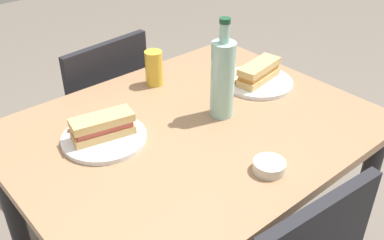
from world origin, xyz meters
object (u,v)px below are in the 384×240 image
Objects in this scene: water_bottle at (223,78)px; knife_far at (244,76)px; chair_far at (100,115)px; olive_bowl at (269,166)px; baguette_sandwich_far at (259,72)px; baguette_sandwich_near at (103,126)px; knife_near at (94,126)px; plate_far at (258,82)px; dining_table at (192,155)px; plate_near at (104,138)px; beer_glass at (154,68)px.

knife_far is at bearing 27.35° from water_bottle.
chair_far reaches higher than olive_bowl.
chair_far is 4.37× the size of baguette_sandwich_far.
water_bottle is (0.11, -0.64, 0.40)m from chair_far.
baguette_sandwich_far is (0.61, -0.06, -0.00)m from baguette_sandwich_near.
knife_near is 0.62m from plate_far.
dining_table is at bearing -171.68° from plate_far.
plate_near is 0.61m from baguette_sandwich_far.
water_bottle is 2.55× the size of beer_glass.
chair_far is 2.63× the size of water_bottle.
plate_far is (0.61, -0.06, 0.00)m from plate_near.
plate_far is (0.61, -0.12, -0.01)m from knife_near.
olive_bowl is (-0.33, -0.41, -0.00)m from knife_far.
beer_glass is (0.33, 0.19, 0.01)m from baguette_sandwich_near.
baguette_sandwich_far is 0.50m from olive_bowl.
knife_far is at bearing 51.21° from olive_bowl.
plate_far is 0.38m from beer_glass.
baguette_sandwich_near reaches higher than plate_near.
beer_glass is at bearing 143.68° from knife_far.
dining_table is at bearing -34.24° from knife_near.
plate_far is at bearing -40.93° from beer_glass.
chair_far is 0.74m from baguette_sandwich_far.
baguette_sandwich_near is at bearing 161.69° from water_bottle.
water_bottle is at bearing -83.07° from beer_glass.
chair_far is 4.96× the size of knife_near.
water_bottle is at bearing 70.54° from olive_bowl.
olive_bowl is (0.00, -0.93, 0.28)m from chair_far.
beer_glass is (0.33, 0.19, 0.06)m from plate_near.
olive_bowl is at bearing -134.44° from plate_far.
knife_far reaches higher than plate_near.
dining_table is 0.39m from plate_far.
water_bottle is at bearing -26.35° from knife_near.
water_bottle is (0.36, -0.12, 0.12)m from plate_near.
water_bottle is (-0.25, -0.06, 0.08)m from baguette_sandwich_far.
baguette_sandwich_far reaches higher than knife_far.
chair_far is at bearing 63.66° from plate_near.
knife_near is 0.59m from knife_far.
plate_near is 0.78× the size of water_bottle.
beer_glass is (-0.28, 0.25, 0.06)m from plate_far.
olive_bowl is (0.01, -0.30, 0.13)m from dining_table.
dining_table is 0.33m from olive_bowl.
chair_far is 3.39× the size of plate_far.
chair_far is at bearing 99.55° from water_bottle.
dining_table is at bearing -104.54° from beer_glass.
beer_glass is at bearing 30.13° from baguette_sandwich_near.
chair_far is at bearing 89.30° from dining_table.
chair_far is 0.97m from olive_bowl.
water_bottle reaches higher than plate_near.
chair_far reaches higher than plate_near.
baguette_sandwich_near is 0.59m from knife_far.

